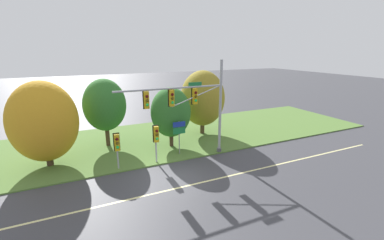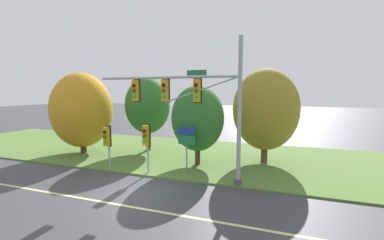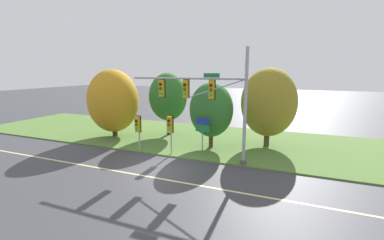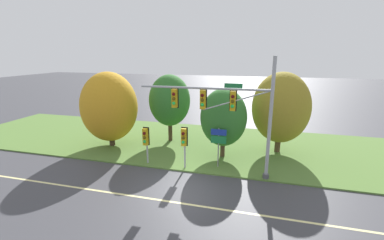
% 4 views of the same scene
% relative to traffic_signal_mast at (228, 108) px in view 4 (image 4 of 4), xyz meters
% --- Properties ---
extents(ground_plane, '(160.00, 160.00, 0.00)m').
position_rel_traffic_signal_mast_xyz_m(ground_plane, '(-2.39, -2.79, -4.60)').
color(ground_plane, '#3D3D42').
extents(lane_stripe, '(36.00, 0.16, 0.01)m').
position_rel_traffic_signal_mast_xyz_m(lane_stripe, '(-2.39, -3.99, -4.60)').
color(lane_stripe, beige).
rests_on(lane_stripe, ground).
extents(grass_verge, '(48.00, 11.50, 0.10)m').
position_rel_traffic_signal_mast_xyz_m(grass_verge, '(-2.39, 5.46, -4.55)').
color(grass_verge, '#517533').
rests_on(grass_verge, ground).
extents(traffic_signal_mast, '(8.61, 0.49, 7.68)m').
position_rel_traffic_signal_mast_xyz_m(traffic_signal_mast, '(0.00, 0.00, 0.00)').
color(traffic_signal_mast, '#9EA0A5').
rests_on(traffic_signal_mast, grass_verge).
extents(pedestrian_signal_near_kerb, '(0.46, 0.55, 2.99)m').
position_rel_traffic_signal_mast_xyz_m(pedestrian_signal_near_kerb, '(-2.90, 0.04, -2.36)').
color(pedestrian_signal_near_kerb, '#9EA0A5').
rests_on(pedestrian_signal_near_kerb, grass_verge).
extents(pedestrian_signal_further_along, '(0.46, 0.55, 2.75)m').
position_rel_traffic_signal_mast_xyz_m(pedestrian_signal_further_along, '(-5.77, 0.12, -2.57)').
color(pedestrian_signal_further_along, '#9EA0A5').
rests_on(pedestrian_signal_further_along, grass_verge).
extents(route_sign_post, '(1.08, 0.08, 2.83)m').
position_rel_traffic_signal_mast_xyz_m(route_sign_post, '(-0.68, 0.94, -2.56)').
color(route_sign_post, slate).
rests_on(route_sign_post, grass_verge).
extents(tree_nearest_road, '(4.72, 4.72, 6.37)m').
position_rel_traffic_signal_mast_xyz_m(tree_nearest_road, '(-10.36, 3.01, -1.09)').
color(tree_nearest_road, '#423021').
rests_on(tree_nearest_road, grass_verge).
extents(tree_left_of_mast, '(3.67, 3.67, 6.04)m').
position_rel_traffic_signal_mast_xyz_m(tree_left_of_mast, '(-5.84, 5.48, -0.77)').
color(tree_left_of_mast, '#423021').
rests_on(tree_left_of_mast, grass_verge).
extents(tree_behind_signpost, '(3.51, 3.51, 5.32)m').
position_rel_traffic_signal_mast_xyz_m(tree_behind_signpost, '(-0.65, 2.95, -1.39)').
color(tree_behind_signpost, '#423021').
rests_on(tree_behind_signpost, grass_verge).
extents(tree_mid_verge, '(4.47, 4.47, 6.46)m').
position_rel_traffic_signal_mast_xyz_m(tree_mid_verge, '(3.56, 5.09, -0.85)').
color(tree_mid_verge, '#4C3823').
rests_on(tree_mid_verge, grass_verge).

